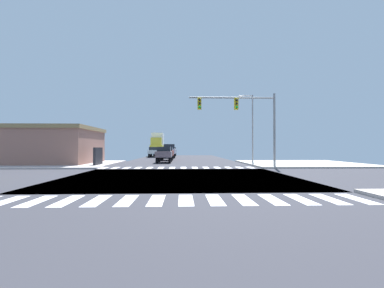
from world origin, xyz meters
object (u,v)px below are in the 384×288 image
(sedan_nearside_1, at_px, (172,151))
(sedan_farside_2, at_px, (164,153))
(sedan_trailing_3, at_px, (167,152))
(sedan_outer_4, at_px, (154,151))
(street_lamp, at_px, (250,122))
(bank_building, at_px, (26,145))
(box_truck_middle_1, at_px, (157,144))
(pickup_leading_2, at_px, (170,150))
(traffic_signal_mast, at_px, (241,112))

(sedan_nearside_1, bearing_deg, sedan_farside_2, 90.00)
(sedan_trailing_3, xyz_separation_m, sedan_outer_4, (-3.00, 11.19, 0.00))
(street_lamp, xyz_separation_m, bank_building, (-24.74, -1.48, -2.74))
(sedan_trailing_3, height_order, box_truck_middle_1, box_truck_middle_1)
(sedan_farside_2, height_order, pickup_leading_2, pickup_leading_2)
(traffic_signal_mast, height_order, pickup_leading_2, traffic_signal_mast)
(pickup_leading_2, relative_size, box_truck_middle_1, 0.71)
(pickup_leading_2, bearing_deg, box_truck_middle_1, -73.99)
(sedan_farside_2, bearing_deg, bank_building, 9.40)
(sedan_trailing_3, bearing_deg, sedan_nearside_1, -90.00)
(bank_building, distance_m, pickup_leading_2, 21.84)
(sedan_trailing_3, xyz_separation_m, box_truck_middle_1, (-3.00, 18.36, 1.45))
(street_lamp, distance_m, sedan_trailing_3, 12.73)
(traffic_signal_mast, relative_size, sedan_trailing_3, 1.78)
(street_lamp, height_order, box_truck_middle_1, street_lamp)
(street_lamp, distance_m, sedan_nearside_1, 28.41)
(sedan_nearside_1, height_order, pickup_leading_2, pickup_leading_2)
(sedan_trailing_3, bearing_deg, pickup_leading_2, -90.00)
(sedan_outer_4, bearing_deg, box_truck_middle_1, -90.00)
(street_lamp, distance_m, pickup_leading_2, 18.19)
(bank_building, height_order, pickup_leading_2, bank_building)
(street_lamp, distance_m, sedan_farside_2, 10.79)
(bank_building, relative_size, sedan_nearside_1, 3.73)
(street_lamp, bearing_deg, bank_building, -176.58)
(sedan_nearside_1, bearing_deg, bank_building, 62.23)
(pickup_leading_2, height_order, sedan_outer_4, pickup_leading_2)
(bank_building, bearing_deg, sedan_outer_4, 59.19)
(traffic_signal_mast, bearing_deg, sedan_trailing_3, 116.96)
(traffic_signal_mast, distance_m, bank_building, 22.97)
(sedan_nearside_1, height_order, sedan_farside_2, same)
(traffic_signal_mast, bearing_deg, pickup_leading_2, 108.19)
(pickup_leading_2, xyz_separation_m, box_truck_middle_1, (-3.00, 10.46, 1.27))
(sedan_farside_2, bearing_deg, box_truck_middle_1, -82.94)
(sedan_trailing_3, distance_m, box_truck_middle_1, 18.66)
(sedan_farside_2, relative_size, sedan_trailing_3, 1.00)
(bank_building, xyz_separation_m, sedan_trailing_3, (14.63, 8.30, -0.90))
(bank_building, xyz_separation_m, sedan_nearside_1, (14.63, 27.78, -0.90))
(bank_building, xyz_separation_m, box_truck_middle_1, (11.63, 26.66, 0.55))
(pickup_leading_2, relative_size, sedan_outer_4, 1.19)
(sedan_nearside_1, bearing_deg, sedan_outer_4, 70.09)
(street_lamp, xyz_separation_m, sedan_trailing_3, (-10.11, 6.82, -3.64))
(sedan_outer_4, bearing_deg, sedan_nearside_1, -109.91)
(bank_building, xyz_separation_m, sedan_farside_2, (14.63, 2.42, -0.90))
(bank_building, distance_m, sedan_farside_2, 14.85)
(bank_building, relative_size, pickup_leading_2, 3.15)
(sedan_nearside_1, xyz_separation_m, sedan_outer_4, (-3.00, -8.28, 0.00))
(sedan_nearside_1, xyz_separation_m, box_truck_middle_1, (-3.00, -1.12, 1.45))
(bank_building, xyz_separation_m, sedan_outer_4, (11.63, 19.49, -0.90))
(bank_building, bearing_deg, sedan_farside_2, 9.40)
(sedan_farside_2, xyz_separation_m, box_truck_middle_1, (-3.00, 24.23, 1.45))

